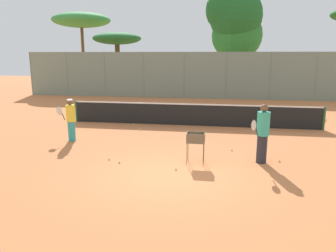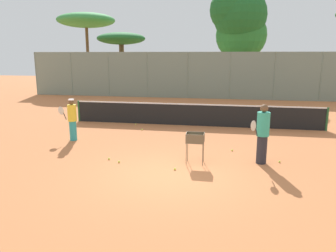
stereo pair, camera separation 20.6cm
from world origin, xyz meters
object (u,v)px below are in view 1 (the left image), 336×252
at_px(tennis_net, 193,114).
at_px(parked_car, 177,84).
at_px(player_white_outfit, 71,119).
at_px(ball_cart, 196,140).
at_px(player_red_cap, 263,133).

bearing_deg(tennis_net, parked_car, 100.88).
relative_size(tennis_net, player_white_outfit, 7.22).
bearing_deg(parked_car, ball_cart, -80.41).
relative_size(player_red_cap, ball_cart, 1.92).
distance_m(player_red_cap, ball_cart, 2.11).
height_order(tennis_net, ball_cart, tennis_net).
bearing_deg(parked_car, player_red_cap, -74.61).
distance_m(player_white_outfit, player_red_cap, 7.34).
relative_size(player_white_outfit, player_red_cap, 0.88).
relative_size(tennis_net, parked_car, 2.87).
bearing_deg(ball_cart, player_red_cap, 10.38).
height_order(tennis_net, player_red_cap, player_red_cap).
xyz_separation_m(tennis_net, player_white_outfit, (-4.51, -3.63, 0.31)).
bearing_deg(parked_car, tennis_net, -79.12).
height_order(player_white_outfit, player_red_cap, player_red_cap).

